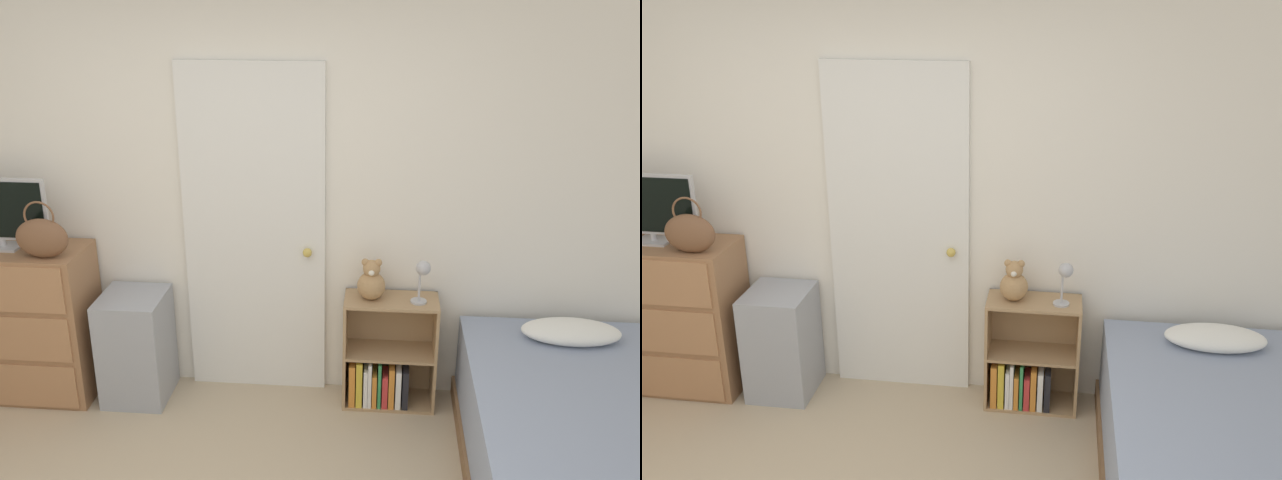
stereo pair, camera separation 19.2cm
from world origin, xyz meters
TOP-DOWN VIEW (x-y plane):
  - wall_back at (0.00, 1.99)m, footprint 10.00×0.06m
  - door_closed at (0.06, 1.93)m, footprint 0.86×0.09m
  - dresser at (-1.45, 1.72)m, footprint 1.00×0.43m
  - tv at (-1.44, 1.74)m, footprint 0.61×0.16m
  - handbag at (-1.12, 1.61)m, footprint 0.31×0.13m
  - storage_bin at (-0.67, 1.73)m, footprint 0.39×0.41m
  - bookshelf at (0.87, 1.80)m, footprint 0.56×0.27m
  - teddy_bear at (0.77, 1.80)m, footprint 0.17×0.17m
  - desk_lamp at (1.07, 1.76)m, footprint 0.11×0.10m
  - bed at (1.91, 0.96)m, footprint 1.24×1.97m

SIDE VIEW (x-z plane):
  - bookshelf at x=0.87m, z-range -0.09..0.61m
  - bed at x=1.91m, z-range -0.05..0.62m
  - storage_bin at x=-0.67m, z-range 0.00..0.69m
  - dresser at x=-1.45m, z-range 0.00..0.98m
  - teddy_bear at x=0.77m, z-range 0.69..0.94m
  - desk_lamp at x=1.07m, z-range 0.76..1.03m
  - door_closed at x=0.06m, z-range 0.00..2.07m
  - handbag at x=-1.12m, z-range 0.93..1.27m
  - tv at x=-1.44m, z-range 0.99..1.42m
  - wall_back at x=0.00m, z-range 0.00..2.55m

